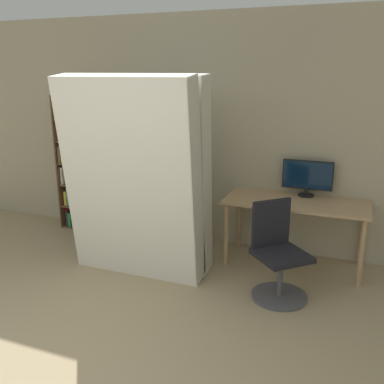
# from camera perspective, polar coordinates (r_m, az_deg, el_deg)

# --- Properties ---
(wall_back) EXTENTS (8.00, 0.06, 2.70)m
(wall_back) POSITION_cam_1_polar(r_m,az_deg,el_deg) (5.25, -1.42, 8.10)
(wall_back) COLOR tan
(wall_back) RESTS_ON ground
(desk) EXTENTS (1.49, 0.66, 0.73)m
(desk) POSITION_cam_1_polar(r_m,az_deg,el_deg) (4.68, 13.67, -2.16)
(desk) COLOR tan
(desk) RESTS_ON ground
(monitor) EXTENTS (0.54, 0.17, 0.40)m
(monitor) POSITION_cam_1_polar(r_m,az_deg,el_deg) (4.81, 15.12, 1.99)
(monitor) COLOR black
(monitor) RESTS_ON desk
(office_chair) EXTENTS (0.62, 0.62, 0.91)m
(office_chair) POSITION_cam_1_polar(r_m,az_deg,el_deg) (4.10, 11.37, -8.88)
(office_chair) COLOR #4C4C51
(office_chair) RESTS_ON ground
(bookshelf) EXTENTS (0.64, 0.33, 1.77)m
(bookshelf) POSITION_cam_1_polar(r_m,az_deg,el_deg) (5.87, -14.68, 3.31)
(bookshelf) COLOR brown
(bookshelf) RESTS_ON ground
(mattress_near) EXTENTS (1.39, 0.50, 2.04)m
(mattress_near) POSITION_cam_1_polar(r_m,az_deg,el_deg) (4.23, -8.06, 1.50)
(mattress_near) COLOR silver
(mattress_near) RESTS_ON ground
(mattress_far) EXTENTS (1.39, 0.39, 2.03)m
(mattress_far) POSITION_cam_1_polar(r_m,az_deg,el_deg) (4.47, -6.30, 2.31)
(mattress_far) COLOR silver
(mattress_far) RESTS_ON ground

